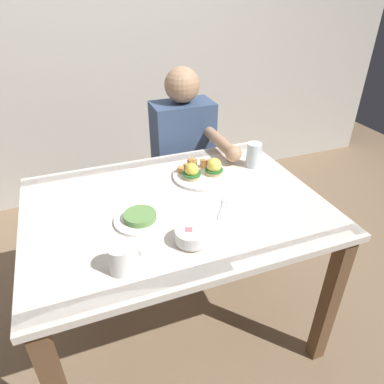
{
  "coord_description": "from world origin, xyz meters",
  "views": [
    {
      "loc": [
        -0.36,
        -1.15,
        1.54
      ],
      "look_at": [
        0.08,
        0.0,
        0.78
      ],
      "focal_mm": 32.94,
      "sensor_mm": 36.0,
      "label": 1
    }
  ],
  "objects_px": {
    "fruit_bowl": "(192,236)",
    "fork": "(223,207)",
    "eggs_benedict_plate": "(203,172)",
    "water_glass_near": "(254,157)",
    "side_plate": "(140,218)",
    "dining_table": "(176,224)",
    "coffee_mug": "(122,258)",
    "diner_person": "(185,154)"
  },
  "relations": [
    {
      "from": "fruit_bowl",
      "to": "fork",
      "type": "bearing_deg",
      "value": 39.36
    },
    {
      "from": "coffee_mug",
      "to": "fork",
      "type": "distance_m",
      "value": 0.5
    },
    {
      "from": "fork",
      "to": "water_glass_near",
      "type": "height_order",
      "value": "water_glass_near"
    },
    {
      "from": "water_glass_near",
      "to": "side_plate",
      "type": "xyz_separation_m",
      "value": [
        -0.63,
        -0.25,
        -0.04
      ]
    },
    {
      "from": "water_glass_near",
      "to": "eggs_benedict_plate",
      "type": "bearing_deg",
      "value": -176.7
    },
    {
      "from": "fruit_bowl",
      "to": "side_plate",
      "type": "xyz_separation_m",
      "value": [
        -0.14,
        0.19,
        -0.02
      ]
    },
    {
      "from": "dining_table",
      "to": "coffee_mug",
      "type": "relative_size",
      "value": 10.76
    },
    {
      "from": "eggs_benedict_plate",
      "to": "water_glass_near",
      "type": "height_order",
      "value": "water_glass_near"
    },
    {
      "from": "side_plate",
      "to": "dining_table",
      "type": "bearing_deg",
      "value": 22.98
    },
    {
      "from": "water_glass_near",
      "to": "diner_person",
      "type": "xyz_separation_m",
      "value": [
        -0.2,
        0.42,
        -0.14
      ]
    },
    {
      "from": "side_plate",
      "to": "eggs_benedict_plate",
      "type": "bearing_deg",
      "value": 33.7
    },
    {
      "from": "fruit_bowl",
      "to": "fork",
      "type": "height_order",
      "value": "fruit_bowl"
    },
    {
      "from": "eggs_benedict_plate",
      "to": "dining_table",
      "type": "bearing_deg",
      "value": -138.9
    },
    {
      "from": "eggs_benedict_plate",
      "to": "coffee_mug",
      "type": "relative_size",
      "value": 2.42
    },
    {
      "from": "eggs_benedict_plate",
      "to": "fork",
      "type": "height_order",
      "value": "eggs_benedict_plate"
    },
    {
      "from": "eggs_benedict_plate",
      "to": "water_glass_near",
      "type": "xyz_separation_m",
      "value": [
        0.27,
        0.02,
        0.03
      ]
    },
    {
      "from": "fruit_bowl",
      "to": "water_glass_near",
      "type": "xyz_separation_m",
      "value": [
        0.49,
        0.44,
        0.02
      ]
    },
    {
      "from": "dining_table",
      "to": "fruit_bowl",
      "type": "height_order",
      "value": "fruit_bowl"
    },
    {
      "from": "fruit_bowl",
      "to": "eggs_benedict_plate",
      "type": "bearing_deg",
      "value": 63.13
    },
    {
      "from": "dining_table",
      "to": "side_plate",
      "type": "xyz_separation_m",
      "value": [
        -0.16,
        -0.07,
        0.12
      ]
    },
    {
      "from": "coffee_mug",
      "to": "dining_table",
      "type": "bearing_deg",
      "value": 47.78
    },
    {
      "from": "diner_person",
      "to": "eggs_benedict_plate",
      "type": "bearing_deg",
      "value": -99.27
    },
    {
      "from": "fork",
      "to": "water_glass_near",
      "type": "distance_m",
      "value": 0.4
    },
    {
      "from": "eggs_benedict_plate",
      "to": "water_glass_near",
      "type": "relative_size",
      "value": 2.25
    },
    {
      "from": "water_glass_near",
      "to": "side_plate",
      "type": "bearing_deg",
      "value": -158.16
    },
    {
      "from": "fruit_bowl",
      "to": "water_glass_near",
      "type": "distance_m",
      "value": 0.66
    },
    {
      "from": "dining_table",
      "to": "coffee_mug",
      "type": "distance_m",
      "value": 0.44
    },
    {
      "from": "fruit_bowl",
      "to": "fork",
      "type": "relative_size",
      "value": 0.88
    },
    {
      "from": "diner_person",
      "to": "water_glass_near",
      "type": "bearing_deg",
      "value": -64.03
    },
    {
      "from": "fruit_bowl",
      "to": "fork",
      "type": "xyz_separation_m",
      "value": [
        0.2,
        0.16,
        -0.03
      ]
    },
    {
      "from": "fork",
      "to": "eggs_benedict_plate",
      "type": "bearing_deg",
      "value": 86.27
    },
    {
      "from": "coffee_mug",
      "to": "side_plate",
      "type": "xyz_separation_m",
      "value": [
        0.11,
        0.23,
        -0.04
      ]
    },
    {
      "from": "fork",
      "to": "water_glass_near",
      "type": "xyz_separation_m",
      "value": [
        0.29,
        0.28,
        0.05
      ]
    },
    {
      "from": "eggs_benedict_plate",
      "to": "fork",
      "type": "relative_size",
      "value": 1.97
    },
    {
      "from": "water_glass_near",
      "to": "side_plate",
      "type": "relative_size",
      "value": 0.6
    },
    {
      "from": "dining_table",
      "to": "coffee_mug",
      "type": "bearing_deg",
      "value": -132.22
    },
    {
      "from": "fruit_bowl",
      "to": "diner_person",
      "type": "height_order",
      "value": "diner_person"
    },
    {
      "from": "dining_table",
      "to": "water_glass_near",
      "type": "relative_size",
      "value": 10.0
    },
    {
      "from": "dining_table",
      "to": "fork",
      "type": "height_order",
      "value": "fork"
    },
    {
      "from": "fork",
      "to": "side_plate",
      "type": "distance_m",
      "value": 0.34
    },
    {
      "from": "dining_table",
      "to": "fruit_bowl",
      "type": "relative_size",
      "value": 10.0
    },
    {
      "from": "water_glass_near",
      "to": "side_plate",
      "type": "height_order",
      "value": "water_glass_near"
    }
  ]
}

